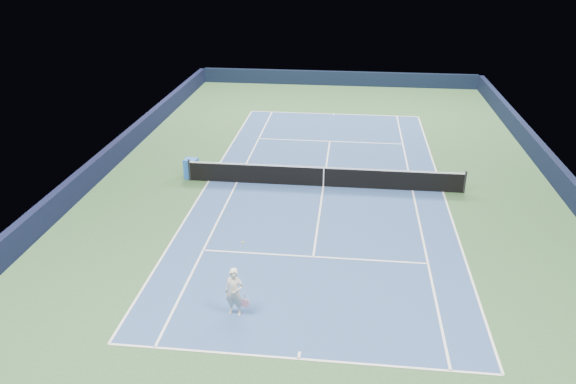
# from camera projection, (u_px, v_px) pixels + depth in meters

# --- Properties ---
(ground) EXTENTS (40.00, 40.00, 0.00)m
(ground) POSITION_uv_depth(u_px,v_px,m) (323.00, 186.00, 26.26)
(ground) COLOR #2E512C
(ground) RESTS_ON ground
(wall_far) EXTENTS (22.00, 0.35, 1.10)m
(wall_far) POSITION_uv_depth(u_px,v_px,m) (338.00, 78.00, 43.96)
(wall_far) COLOR black
(wall_far) RESTS_ON ground
(wall_right) EXTENTS (0.35, 40.00, 1.10)m
(wall_right) POSITION_uv_depth(u_px,v_px,m) (567.00, 186.00, 24.90)
(wall_right) COLOR black
(wall_right) RESTS_ON ground
(wall_left) EXTENTS (0.35, 40.00, 1.10)m
(wall_left) POSITION_uv_depth(u_px,v_px,m) (100.00, 166.00, 27.16)
(wall_left) COLOR black
(wall_left) RESTS_ON ground
(court_surface) EXTENTS (10.97, 23.77, 0.01)m
(court_surface) POSITION_uv_depth(u_px,v_px,m) (323.00, 186.00, 26.26)
(court_surface) COLOR navy
(court_surface) RESTS_ON ground
(baseline_far) EXTENTS (10.97, 0.08, 0.00)m
(baseline_far) POSITION_uv_depth(u_px,v_px,m) (334.00, 114.00, 37.00)
(baseline_far) COLOR white
(baseline_far) RESTS_ON ground
(baseline_near) EXTENTS (10.97, 0.08, 0.00)m
(baseline_near) POSITION_uv_depth(u_px,v_px,m) (299.00, 359.00, 15.51)
(baseline_near) COLOR white
(baseline_near) RESTS_ON ground
(sideline_doubles_right) EXTENTS (0.08, 23.77, 0.00)m
(sideline_doubles_right) POSITION_uv_depth(u_px,v_px,m) (443.00, 192.00, 25.69)
(sideline_doubles_right) COLOR white
(sideline_doubles_right) RESTS_ON ground
(sideline_doubles_left) EXTENTS (0.08, 23.77, 0.00)m
(sideline_doubles_left) POSITION_uv_depth(u_px,v_px,m) (209.00, 181.00, 26.83)
(sideline_doubles_left) COLOR white
(sideline_doubles_left) RESTS_ON ground
(sideline_singles_right) EXTENTS (0.08, 23.77, 0.00)m
(sideline_singles_right) POSITION_uv_depth(u_px,v_px,m) (413.00, 190.00, 25.83)
(sideline_singles_right) COLOR white
(sideline_singles_right) RESTS_ON ground
(sideline_singles_left) EXTENTS (0.08, 23.77, 0.00)m
(sideline_singles_left) POSITION_uv_depth(u_px,v_px,m) (237.00, 182.00, 26.69)
(sideline_singles_left) COLOR white
(sideline_singles_left) RESTS_ON ground
(service_line_far) EXTENTS (8.23, 0.08, 0.00)m
(service_line_far) POSITION_uv_depth(u_px,v_px,m) (330.00, 141.00, 32.04)
(service_line_far) COLOR white
(service_line_far) RESTS_ON ground
(service_line_near) EXTENTS (8.23, 0.08, 0.00)m
(service_line_near) POSITION_uv_depth(u_px,v_px,m) (313.00, 257.00, 20.47)
(service_line_near) COLOR white
(service_line_near) RESTS_ON ground
(center_service_line) EXTENTS (0.08, 12.80, 0.00)m
(center_service_line) POSITION_uv_depth(u_px,v_px,m) (323.00, 186.00, 26.26)
(center_service_line) COLOR white
(center_service_line) RESTS_ON ground
(center_mark_far) EXTENTS (0.08, 0.30, 0.00)m
(center_mark_far) POSITION_uv_depth(u_px,v_px,m) (334.00, 115.00, 36.87)
(center_mark_far) COLOR white
(center_mark_far) RESTS_ON ground
(center_mark_near) EXTENTS (0.08, 0.30, 0.00)m
(center_mark_near) POSITION_uv_depth(u_px,v_px,m) (299.00, 355.00, 15.65)
(center_mark_near) COLOR white
(center_mark_near) RESTS_ON ground
(tennis_net) EXTENTS (12.90, 0.10, 1.07)m
(tennis_net) POSITION_uv_depth(u_px,v_px,m) (324.00, 176.00, 26.05)
(tennis_net) COLOR black
(tennis_net) RESTS_ON ground
(sponsor_cube) EXTENTS (0.67, 0.62, 0.97)m
(sponsor_cube) POSITION_uv_depth(u_px,v_px,m) (191.00, 169.00, 27.00)
(sponsor_cube) COLOR blue
(sponsor_cube) RESTS_ON ground
(tennis_player) EXTENTS (0.78, 1.27, 2.00)m
(tennis_player) POSITION_uv_depth(u_px,v_px,m) (235.00, 292.00, 17.05)
(tennis_player) COLOR silver
(tennis_player) RESTS_ON ground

